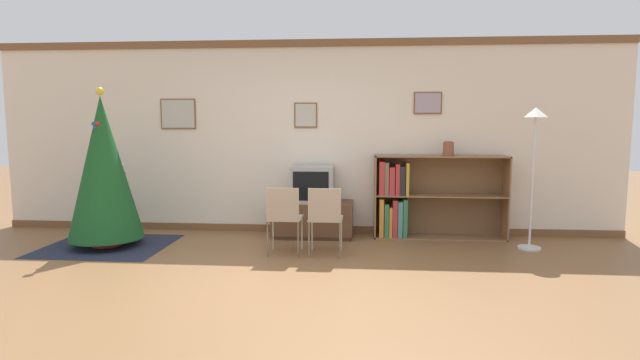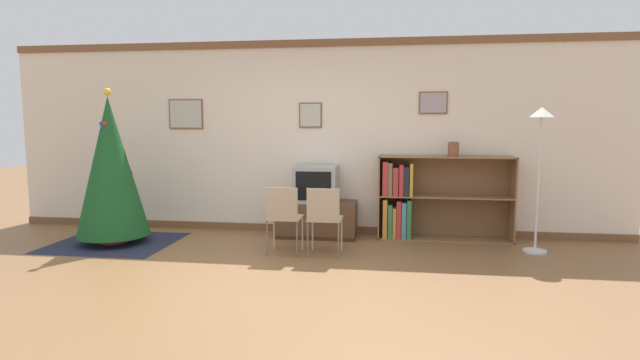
% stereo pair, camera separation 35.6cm
% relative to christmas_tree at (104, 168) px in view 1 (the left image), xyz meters
% --- Properties ---
extents(ground_plane, '(24.00, 24.00, 0.00)m').
position_rel_christmas_tree_xyz_m(ground_plane, '(2.39, -1.38, -1.00)').
color(ground_plane, brown).
extents(wall_back, '(8.83, 0.11, 2.70)m').
position_rel_christmas_tree_xyz_m(wall_back, '(2.39, 1.06, 0.36)').
color(wall_back, silver).
rests_on(wall_back, ground_plane).
extents(area_rug, '(1.53, 1.35, 0.01)m').
position_rel_christmas_tree_xyz_m(area_rug, '(-0.00, -0.00, -0.99)').
color(area_rug, '#23283D').
rests_on(area_rug, ground_plane).
extents(christmas_tree, '(0.91, 0.91, 1.99)m').
position_rel_christmas_tree_xyz_m(christmas_tree, '(0.00, 0.00, 0.00)').
color(christmas_tree, maroon).
rests_on(christmas_tree, area_rug).
extents(tv_console, '(1.10, 0.51, 0.49)m').
position_rel_christmas_tree_xyz_m(tv_console, '(2.56, 0.74, -0.75)').
color(tv_console, '#412A1A').
rests_on(tv_console, ground_plane).
extents(television, '(0.58, 0.50, 0.49)m').
position_rel_christmas_tree_xyz_m(television, '(2.56, 0.74, -0.26)').
color(television, '#9E9E99').
rests_on(television, tv_console).
extents(folding_chair_left, '(0.40, 0.40, 0.82)m').
position_rel_christmas_tree_xyz_m(folding_chair_left, '(2.31, -0.24, -0.52)').
color(folding_chair_left, tan).
rests_on(folding_chair_left, ground_plane).
extents(folding_chair_right, '(0.40, 0.40, 0.82)m').
position_rel_christmas_tree_xyz_m(folding_chair_right, '(2.80, -0.24, -0.52)').
color(folding_chair_right, tan).
rests_on(folding_chair_right, ground_plane).
extents(bookshelf, '(1.76, 0.36, 1.12)m').
position_rel_christmas_tree_xyz_m(bookshelf, '(3.95, 0.83, -0.45)').
color(bookshelf, olive).
rests_on(bookshelf, ground_plane).
extents(vase, '(0.14, 0.14, 0.19)m').
position_rel_christmas_tree_xyz_m(vase, '(4.37, 0.79, 0.23)').
color(vase, brown).
rests_on(vase, bookshelf).
extents(standing_lamp, '(0.28, 0.28, 1.75)m').
position_rel_christmas_tree_xyz_m(standing_lamp, '(5.31, 0.30, 0.35)').
color(standing_lamp, silver).
rests_on(standing_lamp, ground_plane).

